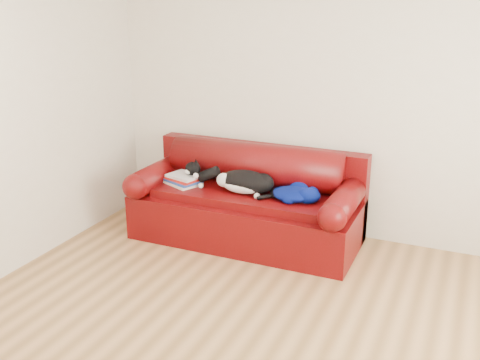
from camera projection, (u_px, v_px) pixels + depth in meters
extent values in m
plane|color=brown|center=(254.00, 340.00, 3.81)|extent=(4.50, 4.50, 0.00)
cube|color=beige|center=(339.00, 101.00, 5.13)|extent=(4.50, 0.02, 2.60)
cube|color=beige|center=(1.00, 329.00, 1.66)|extent=(4.50, 0.02, 2.60)
cube|color=#3A0502|center=(246.00, 219.00, 5.31)|extent=(2.10, 0.90, 0.42)
cube|color=#3A0502|center=(244.00, 196.00, 5.19)|extent=(1.66, 0.62, 0.10)
cylinder|color=black|center=(145.00, 233.00, 5.44)|extent=(0.06, 0.06, 0.05)
cylinder|color=black|center=(332.00, 270.00, 4.73)|extent=(0.06, 0.06, 0.05)
cylinder|color=black|center=(179.00, 210.00, 6.01)|extent=(0.06, 0.06, 0.05)
cylinder|color=black|center=(350.00, 240.00, 5.30)|extent=(0.06, 0.06, 0.05)
cube|color=#3A0502|center=(261.00, 186.00, 5.55)|extent=(2.10, 0.18, 0.85)
cylinder|color=#3A0502|center=(257.00, 164.00, 5.38)|extent=(1.70, 0.40, 0.40)
cylinder|color=#3A0502|center=(160.00, 173.00, 5.56)|extent=(0.24, 0.88, 0.24)
sphere|color=#3A0502|center=(135.00, 187.00, 5.18)|extent=(0.24, 0.24, 0.24)
cylinder|color=#3A0502|center=(345.00, 200.00, 4.85)|extent=(0.24, 0.88, 0.24)
sphere|color=#3A0502|center=(332.00, 218.00, 4.47)|extent=(0.24, 0.24, 0.24)
cube|color=beige|center=(184.00, 183.00, 5.36)|extent=(0.39, 0.36, 0.02)
cube|color=white|center=(184.00, 183.00, 5.36)|extent=(0.38, 0.34, 0.02)
cube|color=#1F49AC|center=(184.00, 181.00, 5.35)|extent=(0.38, 0.34, 0.02)
cube|color=white|center=(184.00, 181.00, 5.35)|extent=(0.36, 0.32, 0.02)
cube|color=#B51B14|center=(184.00, 178.00, 5.35)|extent=(0.36, 0.32, 0.02)
cube|color=white|center=(184.00, 178.00, 5.35)|extent=(0.35, 0.30, 0.02)
cube|color=silver|center=(184.00, 176.00, 5.34)|extent=(0.35, 0.30, 0.02)
cube|color=white|center=(184.00, 176.00, 5.34)|extent=(0.33, 0.28, 0.02)
ellipsoid|color=black|center=(246.00, 182.00, 5.11)|extent=(0.53, 0.32, 0.21)
ellipsoid|color=silver|center=(241.00, 188.00, 5.07)|extent=(0.37, 0.19, 0.13)
ellipsoid|color=silver|center=(224.00, 180.00, 5.14)|extent=(0.15, 0.14, 0.13)
ellipsoid|color=black|center=(262.00, 185.00, 5.08)|extent=(0.22, 0.22, 0.18)
ellipsoid|color=black|center=(212.00, 171.00, 5.19)|extent=(0.16, 0.15, 0.13)
ellipsoid|color=silver|center=(208.00, 174.00, 5.17)|extent=(0.08, 0.07, 0.05)
sphere|color=#BF7272|center=(206.00, 174.00, 5.16)|extent=(0.02, 0.02, 0.02)
cone|color=black|center=(212.00, 166.00, 5.13)|extent=(0.06, 0.05, 0.06)
cone|color=black|center=(215.00, 164.00, 5.20)|extent=(0.06, 0.05, 0.06)
cylinder|color=black|center=(273.00, 193.00, 5.03)|extent=(0.12, 0.17, 0.05)
sphere|color=silver|center=(219.00, 189.00, 5.16)|extent=(0.05, 0.05, 0.05)
sphere|color=silver|center=(257.00, 196.00, 4.98)|extent=(0.05, 0.05, 0.05)
ellipsoid|color=#020848|center=(294.00, 193.00, 4.95)|extent=(0.42, 0.40, 0.12)
ellipsoid|color=#020848|center=(308.00, 195.00, 4.88)|extent=(0.26, 0.23, 0.13)
ellipsoid|color=#020848|center=(284.00, 192.00, 5.02)|extent=(0.27, 0.29, 0.09)
ellipsoid|color=#020848|center=(299.00, 189.00, 5.04)|extent=(0.21, 0.18, 0.13)
ellipsoid|color=#020848|center=(289.00, 198.00, 4.88)|extent=(0.17, 0.18, 0.09)
ellipsoid|color=silver|center=(301.00, 194.00, 4.87)|extent=(0.17, 0.09, 0.04)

